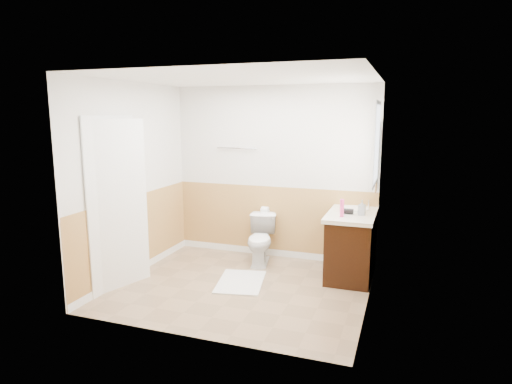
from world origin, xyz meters
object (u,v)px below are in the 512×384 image
at_px(toilet, 261,240).
at_px(bath_mat, 241,282).
at_px(lotion_bottle, 342,208).
at_px(vanity_cabinet, 352,245).
at_px(soap_dispenser, 362,207).

distance_m(toilet, bath_mat, 0.86).
bearing_deg(lotion_bottle, bath_mat, -160.19).
relative_size(vanity_cabinet, lotion_bottle, 5.00).
distance_m(toilet, vanity_cabinet, 1.28).
bearing_deg(soap_dispenser, bath_mat, -156.15).
bearing_deg(lotion_bottle, toilet, 162.53).
xyz_separation_m(lotion_bottle, soap_dispenser, (0.22, 0.19, -0.02)).
bearing_deg(vanity_cabinet, soap_dispenser, -49.54).
relative_size(toilet, bath_mat, 0.85).
bearing_deg(bath_mat, toilet, 90.00).
bearing_deg(soap_dispenser, vanity_cabinet, 130.46).
relative_size(bath_mat, lotion_bottle, 3.64).
distance_m(vanity_cabinet, soap_dispenser, 0.57).
distance_m(toilet, lotion_bottle, 1.38).
xyz_separation_m(toilet, soap_dispenser, (1.39, -0.18, 0.61)).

